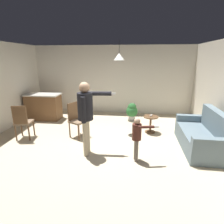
{
  "coord_description": "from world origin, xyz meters",
  "views": [
    {
      "loc": [
        0.81,
        -4.28,
        2.21
      ],
      "look_at": [
        0.35,
        -0.2,
        1.0
      ],
      "focal_mm": 29.43,
      "sensor_mm": 36.0,
      "label": 1
    }
  ],
  "objects_px": {
    "couch_floral": "(202,136)",
    "spare_remote_on_table": "(151,115)",
    "person_adult": "(86,111)",
    "kitchen_counter": "(44,107)",
    "dining_chair_by_counter": "(76,118)",
    "potted_plant_corner": "(132,111)",
    "dining_chair_near_wall": "(22,121)",
    "side_table_by_couch": "(151,122)",
    "person_child": "(137,135)"
  },
  "relations": [
    {
      "from": "couch_floral",
      "to": "dining_chair_near_wall",
      "type": "height_order",
      "value": "same"
    },
    {
      "from": "potted_plant_corner",
      "to": "spare_remote_on_table",
      "type": "height_order",
      "value": "potted_plant_corner"
    },
    {
      "from": "person_adult",
      "to": "kitchen_counter",
      "type": "bearing_deg",
      "value": -140.0
    },
    {
      "from": "potted_plant_corner",
      "to": "spare_remote_on_table",
      "type": "xyz_separation_m",
      "value": [
        0.58,
        -1.08,
        0.18
      ]
    },
    {
      "from": "person_adult",
      "to": "potted_plant_corner",
      "type": "height_order",
      "value": "person_adult"
    },
    {
      "from": "kitchen_counter",
      "to": "potted_plant_corner",
      "type": "xyz_separation_m",
      "value": [
        3.27,
        0.21,
        -0.12
      ]
    },
    {
      "from": "side_table_by_couch",
      "to": "dining_chair_by_counter",
      "type": "relative_size",
      "value": 0.52
    },
    {
      "from": "kitchen_counter",
      "to": "dining_chair_by_counter",
      "type": "bearing_deg",
      "value": -40.13
    },
    {
      "from": "kitchen_counter",
      "to": "side_table_by_couch",
      "type": "relative_size",
      "value": 2.42
    },
    {
      "from": "couch_floral",
      "to": "spare_remote_on_table",
      "type": "relative_size",
      "value": 14.02
    },
    {
      "from": "potted_plant_corner",
      "to": "spare_remote_on_table",
      "type": "bearing_deg",
      "value": -61.78
    },
    {
      "from": "side_table_by_couch",
      "to": "person_adult",
      "type": "distance_m",
      "value": 2.32
    },
    {
      "from": "dining_chair_by_counter",
      "to": "side_table_by_couch",
      "type": "bearing_deg",
      "value": 132.62
    },
    {
      "from": "kitchen_counter",
      "to": "person_child",
      "type": "xyz_separation_m",
      "value": [
        3.39,
        -2.57,
        0.15
      ]
    },
    {
      "from": "couch_floral",
      "to": "side_table_by_couch",
      "type": "distance_m",
      "value": 1.5
    },
    {
      "from": "dining_chair_near_wall",
      "to": "spare_remote_on_table",
      "type": "height_order",
      "value": "dining_chair_near_wall"
    },
    {
      "from": "couch_floral",
      "to": "person_adult",
      "type": "distance_m",
      "value": 2.95
    },
    {
      "from": "couch_floral",
      "to": "side_table_by_couch",
      "type": "relative_size",
      "value": 3.51
    },
    {
      "from": "potted_plant_corner",
      "to": "spare_remote_on_table",
      "type": "relative_size",
      "value": 4.97
    },
    {
      "from": "dining_chair_near_wall",
      "to": "spare_remote_on_table",
      "type": "distance_m",
      "value": 3.7
    },
    {
      "from": "dining_chair_by_counter",
      "to": "spare_remote_on_table",
      "type": "distance_m",
      "value": 2.23
    },
    {
      "from": "dining_chair_by_counter",
      "to": "couch_floral",
      "type": "bearing_deg",
      "value": 112.36
    },
    {
      "from": "person_child",
      "to": "spare_remote_on_table",
      "type": "height_order",
      "value": "person_child"
    },
    {
      "from": "kitchen_counter",
      "to": "spare_remote_on_table",
      "type": "xyz_separation_m",
      "value": [
        3.85,
        -0.87,
        0.06
      ]
    },
    {
      "from": "couch_floral",
      "to": "spare_remote_on_table",
      "type": "height_order",
      "value": "couch_floral"
    },
    {
      "from": "side_table_by_couch",
      "to": "spare_remote_on_table",
      "type": "distance_m",
      "value": 0.21
    },
    {
      "from": "kitchen_counter",
      "to": "dining_chair_by_counter",
      "type": "height_order",
      "value": "dining_chair_by_counter"
    },
    {
      "from": "spare_remote_on_table",
      "to": "couch_floral",
      "type": "bearing_deg",
      "value": -38.32
    },
    {
      "from": "kitchen_counter",
      "to": "dining_chair_near_wall",
      "type": "bearing_deg",
      "value": -81.57
    },
    {
      "from": "person_adult",
      "to": "dining_chair_by_counter",
      "type": "height_order",
      "value": "person_adult"
    },
    {
      "from": "couch_floral",
      "to": "dining_chair_by_counter",
      "type": "distance_m",
      "value": 3.38
    },
    {
      "from": "side_table_by_couch",
      "to": "dining_chair_near_wall",
      "type": "bearing_deg",
      "value": -166.01
    },
    {
      "from": "person_adult",
      "to": "spare_remote_on_table",
      "type": "height_order",
      "value": "person_adult"
    },
    {
      "from": "couch_floral",
      "to": "spare_remote_on_table",
      "type": "distance_m",
      "value": 1.53
    },
    {
      "from": "person_adult",
      "to": "dining_chair_by_counter",
      "type": "bearing_deg",
      "value": -153.52
    },
    {
      "from": "couch_floral",
      "to": "potted_plant_corner",
      "type": "xyz_separation_m",
      "value": [
        -1.77,
        2.02,
        0.02
      ]
    },
    {
      "from": "person_child",
      "to": "side_table_by_couch",
      "type": "bearing_deg",
      "value": 154.78
    },
    {
      "from": "couch_floral",
      "to": "person_adult",
      "type": "height_order",
      "value": "person_adult"
    },
    {
      "from": "side_table_by_couch",
      "to": "dining_chair_by_counter",
      "type": "bearing_deg",
      "value": -166.38
    },
    {
      "from": "couch_floral",
      "to": "kitchen_counter",
      "type": "relative_size",
      "value": 1.45
    },
    {
      "from": "couch_floral",
      "to": "kitchen_counter",
      "type": "distance_m",
      "value": 5.35
    },
    {
      "from": "spare_remote_on_table",
      "to": "side_table_by_couch",
      "type": "bearing_deg",
      "value": -99.33
    },
    {
      "from": "side_table_by_couch",
      "to": "person_adult",
      "type": "height_order",
      "value": "person_adult"
    },
    {
      "from": "side_table_by_couch",
      "to": "spare_remote_on_table",
      "type": "height_order",
      "value": "spare_remote_on_table"
    },
    {
      "from": "person_child",
      "to": "potted_plant_corner",
      "type": "distance_m",
      "value": 2.8
    },
    {
      "from": "kitchen_counter",
      "to": "person_adult",
      "type": "bearing_deg",
      "value": -47.02
    },
    {
      "from": "couch_floral",
      "to": "person_child",
      "type": "relative_size",
      "value": 1.82
    },
    {
      "from": "couch_floral",
      "to": "kitchen_counter",
      "type": "bearing_deg",
      "value": 71.84
    },
    {
      "from": "person_adult",
      "to": "couch_floral",
      "type": "bearing_deg",
      "value": 98.98
    },
    {
      "from": "couch_floral",
      "to": "person_adult",
      "type": "bearing_deg",
      "value": 103.54
    }
  ]
}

